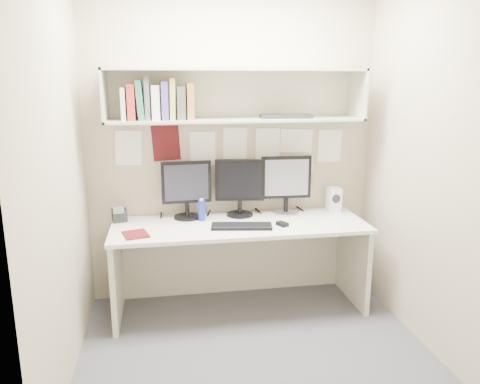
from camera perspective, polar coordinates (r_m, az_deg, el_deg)
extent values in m
cube|color=#454449|center=(3.43, 1.86, -18.76)|extent=(2.40, 2.00, 0.01)
cube|color=tan|center=(3.93, -0.91, 5.68)|extent=(2.40, 0.02, 2.60)
cube|color=tan|center=(2.01, 7.80, -1.94)|extent=(2.40, 0.02, 2.60)
cube|color=tan|center=(2.96, -21.39, 2.21)|extent=(0.02, 2.00, 2.60)
cube|color=tan|center=(3.40, 22.29, 3.49)|extent=(0.02, 2.00, 2.60)
cube|color=silver|center=(3.71, -0.03, -4.06)|extent=(2.00, 0.70, 0.03)
cube|color=beige|center=(4.13, -0.80, -7.54)|extent=(1.96, 0.02, 0.70)
cube|color=beige|center=(3.71, -0.46, 8.81)|extent=(2.00, 0.38, 0.02)
cube|color=beige|center=(3.70, -0.47, 14.68)|extent=(2.00, 0.38, 0.02)
cube|color=beige|center=(3.88, -0.90, 11.81)|extent=(2.00, 0.02, 0.40)
cube|color=beige|center=(3.67, -16.20, 11.21)|extent=(0.02, 0.38, 0.40)
cube|color=beige|center=(3.98, 14.05, 11.47)|extent=(0.02, 0.38, 0.40)
cylinder|color=black|center=(3.87, -6.42, -3.04)|extent=(0.22, 0.22, 0.02)
cylinder|color=black|center=(3.85, -6.45, -2.14)|extent=(0.04, 0.04, 0.11)
cube|color=black|center=(3.81, -6.55, 1.20)|extent=(0.40, 0.06, 0.34)
cube|color=black|center=(3.79, -6.53, 1.14)|extent=(0.35, 0.03, 0.29)
cylinder|color=black|center=(3.91, -0.02, -2.76)|extent=(0.22, 0.22, 0.02)
cylinder|color=black|center=(3.90, -0.02, -1.86)|extent=(0.04, 0.04, 0.11)
cube|color=black|center=(3.85, -0.05, 1.46)|extent=(0.41, 0.09, 0.34)
cube|color=black|center=(3.83, 0.00, 1.40)|extent=(0.35, 0.05, 0.29)
cylinder|color=#A5A5AA|center=(4.00, 5.59, -2.48)|extent=(0.23, 0.23, 0.02)
cylinder|color=black|center=(3.98, 5.62, -1.56)|extent=(0.04, 0.04, 0.12)
cube|color=black|center=(3.94, 5.65, 1.81)|extent=(0.42, 0.05, 0.36)
cube|color=#BBBBC0|center=(3.92, 5.72, 1.75)|extent=(0.37, 0.02, 0.30)
cube|color=black|center=(3.59, 0.20, -4.19)|extent=(0.48, 0.24, 0.02)
cube|color=black|center=(3.65, 5.18, -3.91)|extent=(0.09, 0.11, 0.03)
cube|color=silver|center=(4.09, 11.36, -0.91)|extent=(0.11, 0.11, 0.21)
cylinder|color=black|center=(4.03, 11.65, -0.82)|extent=(0.07, 0.01, 0.07)
cylinder|color=navy|center=(3.77, -4.69, -2.25)|extent=(0.06, 0.06, 0.17)
cylinder|color=white|center=(3.75, -4.72, -0.96)|extent=(0.03, 0.03, 0.02)
cube|color=#560E11|center=(3.51, -12.59, -5.06)|extent=(0.22, 0.24, 0.01)
cube|color=black|center=(3.86, -14.48, -2.76)|extent=(0.13, 0.12, 0.10)
cube|color=#4C6659|center=(3.80, -14.59, -2.16)|extent=(0.08, 0.03, 0.06)
cube|color=beige|center=(3.63, -14.00, 10.36)|extent=(0.03, 0.20, 0.24)
cube|color=#A9261F|center=(3.62, -13.10, 10.61)|extent=(0.06, 0.20, 0.26)
cube|color=#216545|center=(3.62, -12.09, 10.86)|extent=(0.05, 0.20, 0.29)
cube|color=#4A494D|center=(3.62, -11.24, 11.11)|extent=(0.04, 0.20, 0.32)
cube|color=silver|center=(3.62, -10.24, 10.67)|extent=(0.06, 0.20, 0.26)
cube|color=#44388E|center=(3.61, -9.18, 10.91)|extent=(0.05, 0.20, 0.28)
cube|color=#AAA538|center=(3.62, -8.27, 11.15)|extent=(0.04, 0.20, 0.31)
cube|color=#3D3C3F|center=(3.62, -7.23, 10.70)|extent=(0.06, 0.20, 0.25)
cube|color=olive|center=(3.62, -6.11, 10.94)|extent=(0.05, 0.20, 0.27)
cube|color=black|center=(3.76, 5.64, 9.18)|extent=(0.42, 0.19, 0.03)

